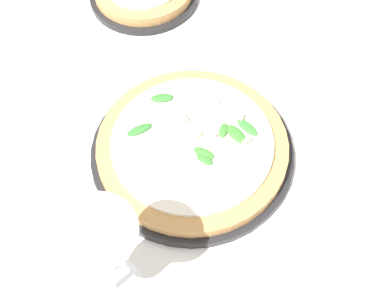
% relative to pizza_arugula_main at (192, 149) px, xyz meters
% --- Properties ---
extents(ground_plane, '(6.00, 6.00, 0.00)m').
position_rel_pizza_arugula_main_xyz_m(ground_plane, '(0.01, 0.00, -0.02)').
color(ground_plane, silver).
extents(pizza_arugula_main, '(0.30, 0.30, 0.05)m').
position_rel_pizza_arugula_main_xyz_m(pizza_arugula_main, '(0.00, 0.00, 0.00)').
color(pizza_arugula_main, black).
rests_on(pizza_arugula_main, ground_plane).
extents(wine_glass, '(0.09, 0.09, 0.18)m').
position_rel_pizza_arugula_main_xyz_m(wine_glass, '(-0.01, -0.23, 0.11)').
color(wine_glass, white).
rests_on(wine_glass, ground_plane).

